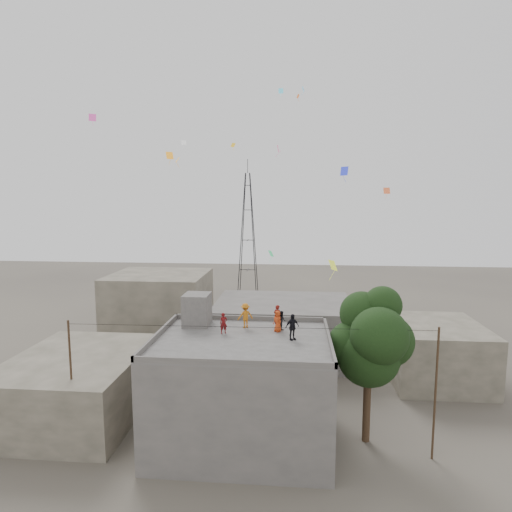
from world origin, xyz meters
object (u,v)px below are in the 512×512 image
Objects in this scene: tree at (372,340)px; person_red_adult at (278,316)px; transmission_tower at (248,234)px; person_dark_adult at (292,327)px; stair_head_box at (197,309)px.

tree is 5.77m from person_red_adult.
person_red_adult is at bearing -81.05° from transmission_tower.
tree is at bearing -168.25° from person_red_adult.
person_red_adult is at bearing 80.27° from person_dark_adult.
stair_head_box is at bearing 169.26° from tree.
transmission_tower is (-0.80, 37.40, 1.97)m from stair_head_box.
person_dark_adult is at bearing -80.25° from transmission_tower.
tree reaches higher than stair_head_box.
transmission_tower is at bearing -51.29° from person_red_adult.
person_dark_adult is (6.04, -2.45, -0.25)m from stair_head_box.
tree is at bearing -26.60° from person_dark_adult.
transmission_tower is at bearing 91.23° from stair_head_box.
transmission_tower is at bearing 67.51° from person_dark_adult.
transmission_tower is 13.66× the size of person_red_adult.
tree is 6.05× the size of person_dark_adult.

